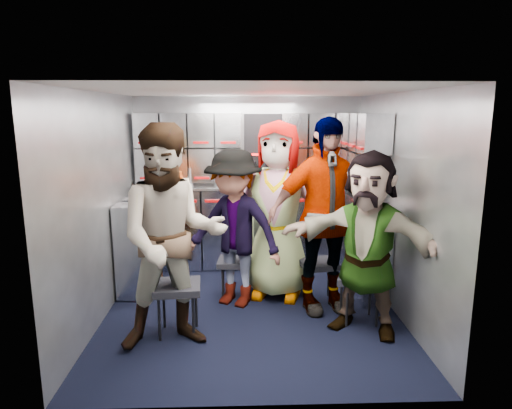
{
  "coord_description": "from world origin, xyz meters",
  "views": [
    {
      "loc": [
        -0.1,
        -4.21,
        1.94
      ],
      "look_at": [
        0.06,
        0.35,
        0.99
      ],
      "focal_mm": 32.0,
      "sensor_mm": 36.0,
      "label": 1
    }
  ],
  "objects_px": {
    "jump_seat_mid_left": "(235,264)",
    "jump_seat_mid_right": "(318,266)",
    "attendant_arc_d": "(323,216)",
    "attendant_arc_b": "(234,229)",
    "jump_seat_center": "(276,256)",
    "jump_seat_near_left": "(177,290)",
    "attendant_arc_e": "(367,244)",
    "attendant_arc_a": "(172,239)",
    "jump_seat_near_right": "(360,281)",
    "attendant_standing": "(167,215)",
    "attendant_arc_c": "(277,211)"
  },
  "relations": [
    {
      "from": "jump_seat_mid_left",
      "to": "jump_seat_mid_right",
      "type": "relative_size",
      "value": 0.95
    },
    {
      "from": "jump_seat_mid_left",
      "to": "attendant_arc_d",
      "type": "distance_m",
      "value": 1.08
    },
    {
      "from": "attendant_arc_b",
      "to": "jump_seat_center",
      "type": "bearing_deg",
      "value": 69.42
    },
    {
      "from": "jump_seat_near_left",
      "to": "attendant_arc_b",
      "type": "distance_m",
      "value": 0.88
    },
    {
      "from": "attendant_arc_d",
      "to": "attendant_arc_e",
      "type": "distance_m",
      "value": 0.58
    },
    {
      "from": "attendant_arc_a",
      "to": "attendant_arc_b",
      "type": "distance_m",
      "value": 0.95
    },
    {
      "from": "jump_seat_near_right",
      "to": "attendant_arc_b",
      "type": "distance_m",
      "value": 1.3
    },
    {
      "from": "attendant_standing",
      "to": "attendant_arc_c",
      "type": "height_order",
      "value": "attendant_arc_c"
    },
    {
      "from": "jump_seat_mid_right",
      "to": "attendant_arc_c",
      "type": "bearing_deg",
      "value": 156.76
    },
    {
      "from": "jump_seat_near_left",
      "to": "attendant_arc_e",
      "type": "distance_m",
      "value": 1.69
    },
    {
      "from": "attendant_arc_c",
      "to": "attendant_arc_d",
      "type": "bearing_deg",
      "value": -26.15
    },
    {
      "from": "jump_seat_near_right",
      "to": "attendant_arc_d",
      "type": "distance_m",
      "value": 0.69
    },
    {
      "from": "jump_seat_near_right",
      "to": "attendant_standing",
      "type": "distance_m",
      "value": 2.14
    },
    {
      "from": "jump_seat_near_left",
      "to": "attendant_arc_d",
      "type": "relative_size",
      "value": 0.25
    },
    {
      "from": "jump_seat_mid_left",
      "to": "jump_seat_center",
      "type": "bearing_deg",
      "value": 25.28
    },
    {
      "from": "attendant_arc_b",
      "to": "attendant_arc_d",
      "type": "bearing_deg",
      "value": 18.45
    },
    {
      "from": "attendant_standing",
      "to": "attendant_arc_a",
      "type": "height_order",
      "value": "attendant_arc_a"
    },
    {
      "from": "attendant_standing",
      "to": "jump_seat_mid_right",
      "type": "bearing_deg",
      "value": 9.05
    },
    {
      "from": "jump_seat_mid_right",
      "to": "attendant_arc_e",
      "type": "bearing_deg",
      "value": -64.99
    },
    {
      "from": "jump_seat_near_left",
      "to": "attendant_arc_b",
      "type": "height_order",
      "value": "attendant_arc_b"
    },
    {
      "from": "attendant_standing",
      "to": "attendant_arc_b",
      "type": "bearing_deg",
      "value": -8.27
    },
    {
      "from": "jump_seat_near_left",
      "to": "attendant_arc_e",
      "type": "relative_size",
      "value": 0.29
    },
    {
      "from": "jump_seat_mid_left",
      "to": "attendant_arc_c",
      "type": "relative_size",
      "value": 0.22
    },
    {
      "from": "attendant_arc_c",
      "to": "attendant_arc_d",
      "type": "distance_m",
      "value": 0.54
    },
    {
      "from": "attendant_standing",
      "to": "attendant_arc_d",
      "type": "height_order",
      "value": "attendant_arc_d"
    },
    {
      "from": "attendant_arc_d",
      "to": "jump_seat_center",
      "type": "bearing_deg",
      "value": 114.76
    },
    {
      "from": "attendant_standing",
      "to": "attendant_arc_b",
      "type": "relative_size",
      "value": 1.04
    },
    {
      "from": "attendant_arc_a",
      "to": "jump_seat_near_left",
      "type": "bearing_deg",
      "value": 78.39
    },
    {
      "from": "jump_seat_near_left",
      "to": "jump_seat_mid_left",
      "type": "distance_m",
      "value": 0.95
    },
    {
      "from": "attendant_standing",
      "to": "attendant_arc_a",
      "type": "bearing_deg",
      "value": -54.58
    },
    {
      "from": "attendant_arc_d",
      "to": "attendant_arc_e",
      "type": "relative_size",
      "value": 1.17
    },
    {
      "from": "jump_seat_center",
      "to": "attendant_arc_a",
      "type": "relative_size",
      "value": 0.22
    },
    {
      "from": "attendant_arc_c",
      "to": "jump_seat_near_left",
      "type": "bearing_deg",
      "value": -123.2
    },
    {
      "from": "jump_seat_mid_right",
      "to": "attendant_arc_a",
      "type": "distance_m",
      "value": 1.68
    },
    {
      "from": "jump_seat_center",
      "to": "attendant_arc_a",
      "type": "height_order",
      "value": "attendant_arc_a"
    },
    {
      "from": "jump_seat_center",
      "to": "attendant_standing",
      "type": "distance_m",
      "value": 1.27
    },
    {
      "from": "jump_seat_mid_right",
      "to": "attendant_arc_a",
      "type": "height_order",
      "value": "attendant_arc_a"
    },
    {
      "from": "jump_seat_mid_left",
      "to": "attendant_standing",
      "type": "height_order",
      "value": "attendant_standing"
    },
    {
      "from": "jump_seat_near_right",
      "to": "attendant_standing",
      "type": "xyz_separation_m",
      "value": [
        -1.89,
        0.91,
        0.43
      ]
    },
    {
      "from": "jump_seat_mid_left",
      "to": "attendant_arc_b",
      "type": "relative_size",
      "value": 0.26
    },
    {
      "from": "attendant_arc_b",
      "to": "attendant_arc_e",
      "type": "xyz_separation_m",
      "value": [
        1.16,
        -0.62,
        0.02
      ]
    },
    {
      "from": "jump_seat_near_left",
      "to": "attendant_standing",
      "type": "xyz_separation_m",
      "value": [
        -0.25,
        1.1,
        0.41
      ]
    },
    {
      "from": "attendant_arc_a",
      "to": "attendant_arc_c",
      "type": "relative_size",
      "value": 1.0
    },
    {
      "from": "jump_seat_near_left",
      "to": "attendant_arc_c",
      "type": "relative_size",
      "value": 0.25
    },
    {
      "from": "jump_seat_mid_left",
      "to": "attendant_arc_c",
      "type": "height_order",
      "value": "attendant_arc_c"
    },
    {
      "from": "jump_seat_center",
      "to": "attendant_arc_d",
      "type": "bearing_deg",
      "value": -52.59
    },
    {
      "from": "jump_seat_near_right",
      "to": "attendant_arc_c",
      "type": "xyz_separation_m",
      "value": [
        -0.71,
        0.65,
        0.53
      ]
    },
    {
      "from": "attendant_arc_a",
      "to": "attendant_standing",
      "type": "bearing_deg",
      "value": 89.32
    },
    {
      "from": "jump_seat_near_right",
      "to": "attendant_arc_c",
      "type": "distance_m",
      "value": 1.1
    },
    {
      "from": "jump_seat_near_left",
      "to": "jump_seat_mid_right",
      "type": "bearing_deg",
      "value": 26.27
    }
  ]
}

